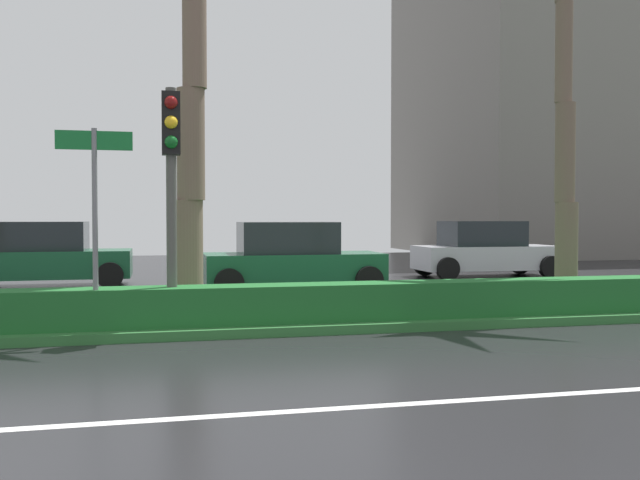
% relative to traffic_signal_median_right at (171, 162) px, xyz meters
% --- Properties ---
extents(ground_plane, '(90.00, 42.00, 0.10)m').
position_rel_traffic_signal_median_right_xyz_m(ground_plane, '(-2.51, 2.38, -2.73)').
color(ground_plane, black).
extents(median_strip, '(85.50, 4.00, 0.15)m').
position_rel_traffic_signal_median_right_xyz_m(median_strip, '(-2.51, 1.38, -2.61)').
color(median_strip, '#2D6B33').
rests_on(median_strip, ground_plane).
extents(traffic_signal_median_right, '(0.28, 0.43, 3.68)m').
position_rel_traffic_signal_median_right_xyz_m(traffic_signal_median_right, '(0.00, 0.00, 0.00)').
color(traffic_signal_median_right, '#4C4C47').
rests_on(traffic_signal_median_right, median_strip).
extents(street_name_sign, '(1.10, 0.08, 3.00)m').
position_rel_traffic_signal_median_right_xyz_m(street_name_sign, '(-1.12, -0.21, -0.61)').
color(street_name_sign, slate).
rests_on(street_name_sign, median_strip).
extents(car_in_traffic_leading, '(4.30, 2.02, 1.72)m').
position_rel_traffic_signal_median_right_xyz_m(car_in_traffic_leading, '(-3.13, 8.47, -1.86)').
color(car_in_traffic_leading, '#195133').
rests_on(car_in_traffic_leading, ground_plane).
extents(car_in_traffic_second, '(4.30, 2.02, 1.72)m').
position_rel_traffic_signal_median_right_xyz_m(car_in_traffic_second, '(2.94, 5.60, -1.86)').
color(car_in_traffic_second, '#195133').
rests_on(car_in_traffic_second, ground_plane).
extents(car_in_traffic_third, '(4.30, 2.02, 1.72)m').
position_rel_traffic_signal_median_right_xyz_m(car_in_traffic_third, '(9.55, 8.61, -1.86)').
color(car_in_traffic_third, silver).
rests_on(car_in_traffic_third, ground_plane).
extents(building_far_right, '(18.74, 13.60, 17.28)m').
position_rel_traffic_signal_median_right_xyz_m(building_far_right, '(22.72, 21.83, 5.96)').
color(building_far_right, slate).
rests_on(building_far_right, ground_plane).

